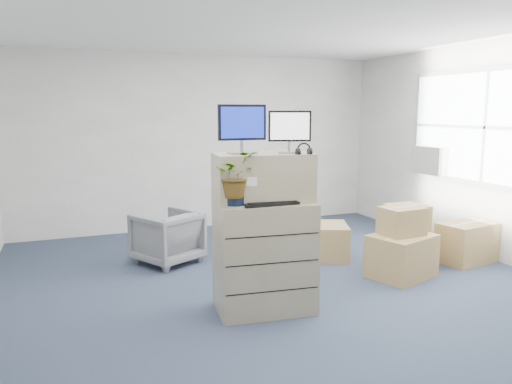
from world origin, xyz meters
The scene contains 18 objects.
ground centered at (0.00, 0.00, 0.00)m, with size 7.00×7.00×0.00m, color #272E46.
wall_back centered at (0.00, 3.51, 1.40)m, with size 6.00×0.02×2.80m, color #BAB8B0.
window centered at (2.96, 0.50, 1.70)m, with size 0.07×2.72×1.52m.
ac_unit centered at (2.87, 1.40, 1.20)m, with size 0.24×0.60×0.40m, color white.
filing_cabinet_lower centered at (-0.40, -0.14, 0.53)m, with size 0.91×0.56×1.06m, color gray.
filing_cabinet_upper centered at (-0.39, -0.09, 1.29)m, with size 0.91×0.46×0.46m, color gray.
monitor_left centered at (-0.59, -0.07, 1.77)m, with size 0.46×0.18×0.45m.
monitor_right centered at (-0.15, -0.16, 1.74)m, with size 0.39×0.21×0.40m.
headphones centered at (-0.08, -0.31, 1.56)m, with size 0.14×0.14×0.02m, color black.
keyboard centered at (-0.40, -0.26, 1.08)m, with size 0.52×0.22×0.03m, color black.
mouse centered at (-0.10, -0.26, 1.08)m, with size 0.09×0.06×0.03m, color silver.
water_bottle centered at (-0.30, -0.10, 1.19)m, with size 0.07×0.07×0.25m, color gray.
phone_dock centered at (-0.44, -0.08, 1.11)m, with size 0.07×0.06×0.13m.
external_drive centered at (-0.07, -0.08, 1.09)m, with size 0.18×0.13×0.05m, color black.
tissue_box centered at (-0.01, -0.06, 1.16)m, with size 0.22×0.11×0.08m, color #3B94CA.
potted_plant centered at (-0.73, -0.25, 1.30)m, with size 0.49×0.51×0.41m.
office_chair centered at (-0.96, 1.71, 0.36)m, with size 0.70×0.66×0.72m, color #5B5B60.
cardboard_boxes centered at (1.66, 0.53, 0.29)m, with size 2.45×1.80×0.82m.
Camera 1 is at (-2.16, -4.40, 1.92)m, focal length 35.00 mm.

